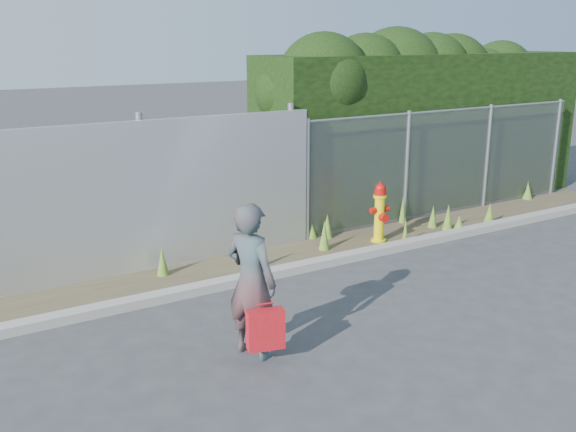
# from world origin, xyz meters

# --- Properties ---
(ground) EXTENTS (80.00, 80.00, 0.00)m
(ground) POSITION_xyz_m (0.00, 0.00, 0.00)
(ground) COLOR #363538
(ground) RESTS_ON ground
(curb) EXTENTS (16.00, 0.22, 0.12)m
(curb) POSITION_xyz_m (0.00, 1.80, 0.06)
(curb) COLOR gray
(curb) RESTS_ON ground
(weed_strip) EXTENTS (16.00, 1.30, 0.54)m
(weed_strip) POSITION_xyz_m (-0.25, 2.45, 0.12)
(weed_strip) COLOR #483D29
(weed_strip) RESTS_ON ground
(corrugated_fence) EXTENTS (8.50, 0.21, 2.30)m
(corrugated_fence) POSITION_xyz_m (-3.25, 3.01, 1.10)
(corrugated_fence) COLOR #AEB0B5
(corrugated_fence) RESTS_ON ground
(chainlink_fence) EXTENTS (6.50, 0.07, 2.05)m
(chainlink_fence) POSITION_xyz_m (4.25, 3.00, 1.03)
(chainlink_fence) COLOR gray
(chainlink_fence) RESTS_ON ground
(hedge) EXTENTS (7.41, 1.97, 3.51)m
(hedge) POSITION_xyz_m (4.32, 4.03, 1.98)
(hedge) COLOR black
(hedge) RESTS_ON ground
(fire_hydrant) EXTENTS (0.35, 0.31, 1.03)m
(fire_hydrant) POSITION_xyz_m (2.00, 2.27, 0.50)
(fire_hydrant) COLOR yellow
(fire_hydrant) RESTS_ON ground
(woman) EXTENTS (0.61, 0.72, 1.69)m
(woman) POSITION_xyz_m (-1.66, -0.09, 0.85)
(woman) COLOR #106566
(woman) RESTS_ON ground
(red_tote_bag) EXTENTS (0.39, 0.14, 0.51)m
(red_tote_bag) POSITION_xyz_m (-1.65, -0.38, 0.41)
(red_tote_bag) COLOR #A41809
(black_shoulder_bag) EXTENTS (0.25, 0.10, 0.19)m
(black_shoulder_bag) POSITION_xyz_m (-1.60, 0.09, 1.08)
(black_shoulder_bag) COLOR black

